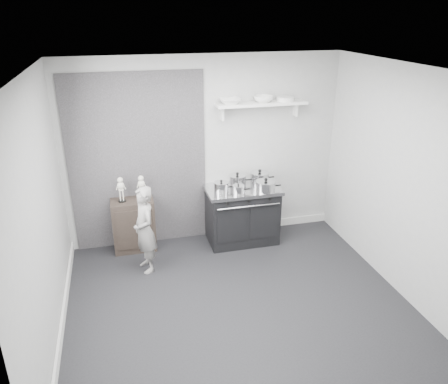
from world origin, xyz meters
The scene contains 16 objects.
ground centered at (0.00, 0.00, 0.00)m, with size 4.00×4.00×0.00m, color black.
room_shell centered at (-0.09, 0.15, 1.64)m, with size 4.02×3.62×2.71m.
wall_shelf centered at (0.80, 1.68, 2.01)m, with size 1.30×0.26×0.24m.
stove centered at (0.49, 1.48, 0.43)m, with size 1.06×0.66×0.85m.
side_cabinet centered at (-1.09, 1.61, 0.38)m, with size 0.59×0.34×0.77m, color black.
child centered at (-0.97, 1.02, 0.59)m, with size 0.43×0.28×1.18m, color gray.
pot_front_left centered at (0.15, 1.41, 0.93)m, with size 0.30×0.21×0.18m.
pot_back_left centered at (0.44, 1.59, 0.93)m, with size 0.34×0.25×0.20m.
pot_back_right centered at (0.79, 1.60, 0.94)m, with size 0.37×0.28×0.22m.
pot_front_right centered at (0.77, 1.29, 0.93)m, with size 0.37×0.28×0.20m.
pot_front_center centered at (0.37, 1.29, 0.91)m, with size 0.25×0.17×0.15m.
skeleton_full centered at (-1.22, 1.61, 0.97)m, with size 0.12×0.07×0.41m, color silver, non-canonical shape.
skeleton_torso centered at (-0.94, 1.61, 0.97)m, with size 0.11×0.07×0.41m, color silver, non-canonical shape.
bowl_large centered at (0.34, 1.67, 2.08)m, with size 0.30×0.30×0.07m, color white.
bowl_small centered at (0.83, 1.67, 2.08)m, with size 0.27×0.27×0.09m, color white.
plate_stack centered at (1.15, 1.67, 2.07)m, with size 0.25×0.25×0.06m, color white.
Camera 1 is at (-1.21, -4.12, 3.24)m, focal length 35.00 mm.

